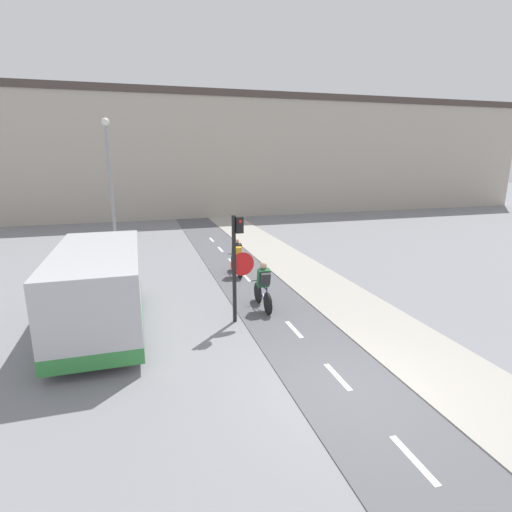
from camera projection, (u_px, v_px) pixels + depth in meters
ground_plane at (349, 390)px, 8.06m from camera, size 120.00×120.00×0.00m
bike_lane at (349, 390)px, 8.07m from camera, size 2.39×60.00×0.02m
sidewalk_strip at (447, 372)px, 8.71m from camera, size 2.40×60.00×0.05m
building_row_background at (186, 155)px, 31.31m from camera, size 60.00×5.20×9.30m
traffic_light_pole at (237, 257)px, 10.99m from camera, size 0.67×0.25×3.06m
street_lamp_far at (110, 172)px, 18.73m from camera, size 0.36×0.36×6.30m
cyclist_near at (263, 287)px, 12.20m from camera, size 0.46×1.69×1.50m
cyclist_far at (237, 258)px, 15.70m from camera, size 0.46×1.69×1.49m
van at (99, 291)px, 10.58m from camera, size 2.11×5.31×2.24m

